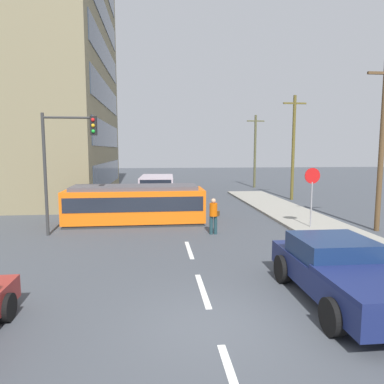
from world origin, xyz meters
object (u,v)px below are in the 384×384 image
at_px(utility_pole_mid, 293,146).
at_px(pickup_truck_parked, 342,272).
at_px(utility_pole_far, 255,150).
at_px(streetcar_tram, 135,204).
at_px(traffic_light_mast, 64,152).
at_px(pedestrian_crossing, 214,214).
at_px(utility_pole_near, 382,144).
at_px(stop_sign, 312,185).
at_px(city_bus, 157,186).

bearing_deg(utility_pole_mid, pickup_truck_parked, -107.97).
bearing_deg(utility_pole_far, streetcar_tram, -123.64).
height_order(pickup_truck_parked, traffic_light_mast, traffic_light_mast).
height_order(pedestrian_crossing, utility_pole_far, utility_pole_far).
bearing_deg(utility_pole_near, streetcar_tram, 165.59).
bearing_deg(stop_sign, traffic_light_mast, 179.76).
bearing_deg(pickup_truck_parked, traffic_light_mast, 137.13).
bearing_deg(stop_sign, utility_pole_near, -10.97).
xyz_separation_m(streetcar_tram, city_bus, (1.18, 9.09, 0.00)).
bearing_deg(utility_pole_mid, utility_pole_far, 92.55).
bearing_deg(utility_pole_mid, streetcar_tram, -146.28).
bearing_deg(stop_sign, city_bus, 122.92).
bearing_deg(streetcar_tram, utility_pole_mid, 33.72).
xyz_separation_m(city_bus, pedestrian_crossing, (2.55, -11.97, -0.10)).
relative_size(streetcar_tram, city_bus, 1.38).
bearing_deg(stop_sign, pedestrian_crossing, -174.48).
xyz_separation_m(traffic_light_mast, utility_pole_mid, (14.65, 10.17, 0.40)).
relative_size(utility_pole_mid, utility_pole_far, 1.08).
relative_size(streetcar_tram, utility_pole_near, 0.91).
distance_m(city_bus, utility_pole_far, 13.14).
bearing_deg(traffic_light_mast, city_bus, 70.20).
height_order(streetcar_tram, utility_pole_mid, utility_pole_mid).
distance_m(pickup_truck_parked, utility_pole_mid, 19.50).
height_order(pedestrian_crossing, stop_sign, stop_sign).
distance_m(pickup_truck_parked, utility_pole_near, 10.09).
xyz_separation_m(city_bus, utility_pole_mid, (10.53, -1.28, 3.14)).
bearing_deg(utility_pole_mid, utility_pole_near, -90.13).
distance_m(pedestrian_crossing, traffic_light_mast, 7.27).
bearing_deg(utility_pole_near, pedestrian_crossing, 179.14).
height_order(streetcar_tram, city_bus, streetcar_tram).
height_order(stop_sign, utility_pole_far, utility_pole_far).
xyz_separation_m(utility_pole_near, utility_pole_far, (-0.38, 19.97, -0.28)).
height_order(pickup_truck_parked, utility_pole_near, utility_pole_near).
bearing_deg(utility_pole_mid, stop_sign, -106.79).
height_order(traffic_light_mast, utility_pole_far, utility_pole_far).
xyz_separation_m(streetcar_tram, stop_sign, (8.62, -2.41, 1.15)).
relative_size(streetcar_tram, utility_pole_far, 0.97).
bearing_deg(utility_pole_mid, city_bus, 173.09).
relative_size(pickup_truck_parked, utility_pole_near, 0.63).
bearing_deg(pickup_truck_parked, pedestrian_crossing, 105.14).
bearing_deg(streetcar_tram, utility_pole_near, -14.41).
relative_size(pickup_truck_parked, utility_pole_mid, 0.62).
bearing_deg(traffic_light_mast, utility_pole_mid, 34.77).
height_order(city_bus, pickup_truck_parked, city_bus).
xyz_separation_m(city_bus, utility_pole_near, (10.50, -12.09, 3.12)).
xyz_separation_m(pedestrian_crossing, utility_pole_mid, (7.97, 10.69, 3.24)).
xyz_separation_m(stop_sign, utility_pole_mid, (3.08, 10.22, 1.99)).
xyz_separation_m(pedestrian_crossing, stop_sign, (4.89, 0.47, 1.25)).
distance_m(traffic_light_mast, utility_pole_near, 14.64).
bearing_deg(streetcar_tram, traffic_light_mast, -141.30).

